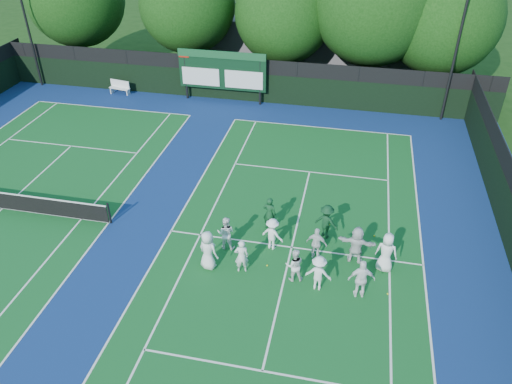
% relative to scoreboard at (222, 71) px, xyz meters
% --- Properties ---
extents(ground, '(120.00, 120.00, 0.00)m').
position_rel_scoreboard_xyz_m(ground, '(7.01, -15.59, -2.19)').
color(ground, '#15340E').
rests_on(ground, ground).
extents(court_apron, '(34.00, 32.00, 0.01)m').
position_rel_scoreboard_xyz_m(court_apron, '(1.01, -14.59, -2.19)').
color(court_apron, navy).
rests_on(court_apron, ground).
extents(near_court, '(11.05, 23.85, 0.01)m').
position_rel_scoreboard_xyz_m(near_court, '(7.01, -14.59, -2.18)').
color(near_court, '#11531F').
rests_on(near_court, ground).
extents(left_court, '(11.05, 23.85, 0.01)m').
position_rel_scoreboard_xyz_m(left_court, '(-6.99, -14.59, -2.18)').
color(left_court, '#11531F').
rests_on(left_court, ground).
extents(back_fence, '(34.00, 0.08, 3.00)m').
position_rel_scoreboard_xyz_m(back_fence, '(1.01, 0.41, -0.83)').
color(back_fence, black).
rests_on(back_fence, ground).
extents(scoreboard, '(6.00, 0.21, 3.55)m').
position_rel_scoreboard_xyz_m(scoreboard, '(0.00, 0.00, 0.00)').
color(scoreboard, black).
rests_on(scoreboard, ground).
extents(clubhouse, '(18.00, 6.00, 4.00)m').
position_rel_scoreboard_xyz_m(clubhouse, '(5.01, 8.41, -0.19)').
color(clubhouse, '#5C5C61').
rests_on(clubhouse, ground).
extents(light_pole_right, '(1.20, 0.30, 10.12)m').
position_rel_scoreboard_xyz_m(light_pole_right, '(14.51, 0.11, 4.11)').
color(light_pole_right, black).
rests_on(light_pole_right, ground).
extents(tennis_net, '(11.30, 0.10, 1.10)m').
position_rel_scoreboard_xyz_m(tennis_net, '(-6.99, -14.59, -1.70)').
color(tennis_net, black).
rests_on(tennis_net, ground).
extents(bench, '(1.59, 0.69, 0.98)m').
position_rel_scoreboard_xyz_m(bench, '(-7.53, -0.21, -1.66)').
color(bench, silver).
rests_on(bench, ground).
extents(tree_b, '(6.84, 6.84, 8.85)m').
position_rel_scoreboard_xyz_m(tree_b, '(-3.34, 3.99, 3.06)').
color(tree_b, black).
rests_on(tree_b, ground).
extents(tree_c, '(6.81, 6.81, 8.53)m').
position_rel_scoreboard_xyz_m(tree_c, '(3.62, 3.99, 2.76)').
color(tree_c, black).
rests_on(tree_c, ground).
extents(tree_d, '(8.39, 8.39, 10.44)m').
position_rel_scoreboard_xyz_m(tree_d, '(9.67, 3.99, 3.84)').
color(tree_d, black).
rests_on(tree_d, ground).
extents(tree_e, '(7.42, 7.42, 9.11)m').
position_rel_scoreboard_xyz_m(tree_e, '(14.16, 3.99, 3.02)').
color(tree_e, black).
rests_on(tree_e, ground).
extents(tennis_ball_0, '(0.07, 0.07, 0.07)m').
position_rel_scoreboard_xyz_m(tennis_ball_0, '(6.21, -15.97, -2.16)').
color(tennis_ball_0, yellow).
rests_on(tennis_ball_0, ground).
extents(tennis_ball_1, '(0.07, 0.07, 0.07)m').
position_rel_scoreboard_xyz_m(tennis_ball_1, '(10.49, -13.08, -2.16)').
color(tennis_ball_1, yellow).
rests_on(tennis_ball_1, ground).
extents(tennis_ball_3, '(0.07, 0.07, 0.07)m').
position_rel_scoreboard_xyz_m(tennis_ball_3, '(4.09, -14.23, -2.16)').
color(tennis_ball_3, yellow).
rests_on(tennis_ball_3, ground).
extents(tennis_ball_4, '(0.07, 0.07, 0.07)m').
position_rel_scoreboard_xyz_m(tennis_ball_4, '(8.47, -12.66, -2.16)').
color(tennis_ball_4, yellow).
rests_on(tennis_ball_4, ground).
extents(tennis_ball_5, '(0.07, 0.07, 0.07)m').
position_rel_scoreboard_xyz_m(tennis_ball_5, '(11.04, -16.59, -2.16)').
color(tennis_ball_5, yellow).
rests_on(tennis_ball_5, ground).
extents(player_front_0, '(1.02, 0.86, 1.77)m').
position_rel_scoreboard_xyz_m(player_front_0, '(3.88, -16.51, -1.30)').
color(player_front_0, white).
rests_on(player_front_0, ground).
extents(player_front_1, '(0.65, 0.52, 1.55)m').
position_rel_scoreboard_xyz_m(player_front_1, '(5.25, -16.45, -1.42)').
color(player_front_1, white).
rests_on(player_front_1, ground).
extents(player_front_2, '(0.84, 0.72, 1.49)m').
position_rel_scoreboard_xyz_m(player_front_2, '(7.38, -16.50, -1.45)').
color(player_front_2, white).
rests_on(player_front_2, ground).
extents(player_front_3, '(1.05, 0.66, 1.56)m').
position_rel_scoreboard_xyz_m(player_front_3, '(8.35, -16.80, -1.41)').
color(player_front_3, white).
rests_on(player_front_3, ground).
extents(player_front_4, '(1.07, 0.59, 1.72)m').
position_rel_scoreboard_xyz_m(player_front_4, '(9.97, -16.88, -1.33)').
color(player_front_4, white).
rests_on(player_front_4, ground).
extents(player_back_0, '(0.78, 0.62, 1.57)m').
position_rel_scoreboard_xyz_m(player_back_0, '(4.25, -15.15, -1.41)').
color(player_back_0, white).
rests_on(player_back_0, ground).
extents(player_back_1, '(1.10, 0.84, 1.51)m').
position_rel_scoreboard_xyz_m(player_back_1, '(6.19, -14.78, -1.44)').
color(player_back_1, white).
rests_on(player_back_1, ground).
extents(player_back_2, '(0.92, 0.50, 1.49)m').
position_rel_scoreboard_xyz_m(player_back_2, '(8.09, -15.01, -1.44)').
color(player_back_2, silver).
rests_on(player_back_2, ground).
extents(player_back_3, '(1.62, 0.65, 1.70)m').
position_rel_scoreboard_xyz_m(player_back_3, '(9.69, -14.88, -1.34)').
color(player_back_3, silver).
rests_on(player_back_3, ground).
extents(player_back_4, '(0.97, 0.73, 1.79)m').
position_rel_scoreboard_xyz_m(player_back_4, '(10.88, -15.16, -1.30)').
color(player_back_4, white).
rests_on(player_back_4, ground).
extents(coach_left, '(0.66, 0.49, 1.65)m').
position_rel_scoreboard_xyz_m(coach_left, '(5.81, -13.46, -1.36)').
color(coach_left, '#103D1E').
rests_on(coach_left, ground).
extents(coach_right, '(1.21, 0.93, 1.65)m').
position_rel_scoreboard_xyz_m(coach_right, '(8.35, -13.53, -1.36)').
color(coach_right, '#0E351A').
rests_on(coach_right, ground).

